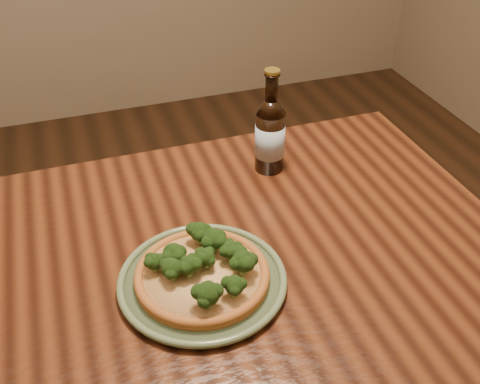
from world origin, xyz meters
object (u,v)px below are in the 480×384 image
object	(u,v)px
table	(124,323)
pizza	(202,272)
plate	(202,280)
beer_bottle	(270,134)

from	to	relation	value
table	pizza	xyz separation A→B (m)	(0.15, -0.04, 0.12)
plate	pizza	world-z (taller)	pizza
plate	beer_bottle	bearing A→B (deg)	51.52
table	pizza	world-z (taller)	pizza
plate	pizza	distance (m)	0.02
beer_bottle	plate	bearing A→B (deg)	-131.11
plate	table	bearing A→B (deg)	165.72
plate	beer_bottle	world-z (taller)	beer_bottle
table	plate	bearing A→B (deg)	-14.28
pizza	beer_bottle	bearing A→B (deg)	51.62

